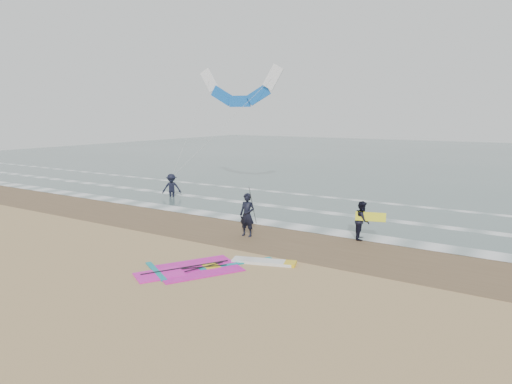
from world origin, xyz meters
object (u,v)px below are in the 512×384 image
Objects in this scene: person_standing at (247,215)px; surf_kite at (240,90)px; person_walking at (362,220)px; person_wading at (171,183)px; windsurf_rig at (215,267)px.

surf_kite is at bearing 121.93° from person_standing.
person_wading reaches higher than person_walking.
surf_kite is (-8.76, 14.45, 7.12)m from windsurf_rig.
person_standing is 1.15× the size of person_walking.
person_wading is 8.11m from surf_kite.
person_standing is at bearing 103.65° from person_walking.
surf_kite is at bearing 43.53° from person_walking.
person_walking is 14.68m from person_wading.
windsurf_rig is at bearing -58.77° from surf_kite.
person_walking reaches higher than windsurf_rig.
surf_kite is at bearing 23.54° from person_wading.
person_wading is at bearing 146.47° from person_standing.
windsurf_rig is 7.31m from person_walking.
person_standing is 0.26× the size of surf_kite.
windsurf_rig is 0.66× the size of surf_kite.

